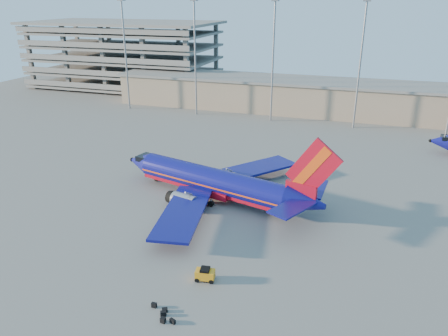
{
  "coord_description": "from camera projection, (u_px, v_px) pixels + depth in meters",
  "views": [
    {
      "loc": [
        17.74,
        -58.42,
        28.9
      ],
      "look_at": [
        -2.43,
        1.63,
        4.0
      ],
      "focal_mm": 35.0,
      "sensor_mm": 36.0,
      "label": 1
    }
  ],
  "objects": [
    {
      "name": "light_mast_row",
      "position": [
        316.0,
        50.0,
        100.05
      ],
      "size": [
        101.6,
        1.6,
        28.65
      ],
      "color": "gray",
      "rests_on": "ground"
    },
    {
      "name": "aircraft_main",
      "position": [
        217.0,
        183.0,
        66.11
      ],
      "size": [
        36.06,
        34.24,
        12.44
      ],
      "rotation": [
        0.0,
        0.0,
        -0.25
      ],
      "color": "navy",
      "rests_on": "ground"
    },
    {
      "name": "ground",
      "position": [
        236.0,
        198.0,
        67.37
      ],
      "size": [
        220.0,
        220.0,
        0.0
      ],
      "primitive_type": "plane",
      "color": "slate",
      "rests_on": "ground"
    },
    {
      "name": "baggage_tug",
      "position": [
        205.0,
        274.0,
        47.46
      ],
      "size": [
        2.26,
        1.56,
        1.51
      ],
      "rotation": [
        0.0,
        0.0,
        0.15
      ],
      "color": "orange",
      "rests_on": "ground"
    },
    {
      "name": "luggage_pile",
      "position": [
        163.0,
        314.0,
        42.3
      ],
      "size": [
        3.31,
        2.08,
        0.54
      ],
      "color": "black",
      "rests_on": "ground"
    },
    {
      "name": "parking_garage",
      "position": [
        125.0,
        52.0,
        146.78
      ],
      "size": [
        62.0,
        32.0,
        21.4
      ],
      "color": "slate",
      "rests_on": "ground"
    },
    {
      "name": "terminal_building",
      "position": [
        338.0,
        98.0,
        114.0
      ],
      "size": [
        122.0,
        16.0,
        8.5
      ],
      "color": "gray",
      "rests_on": "ground"
    }
  ]
}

